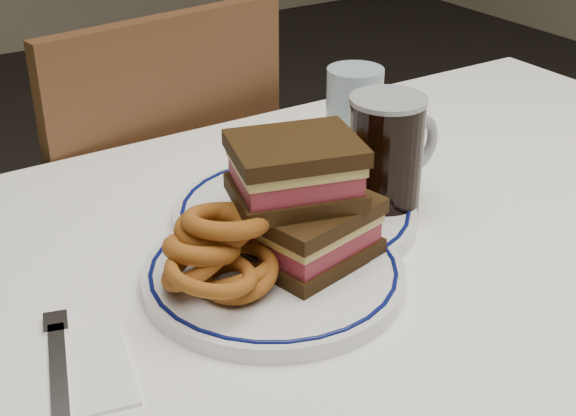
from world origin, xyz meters
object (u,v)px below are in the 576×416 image
chair_far (144,231)px  reuben_sandwich (304,201)px  beer_mug (387,156)px  far_plate (295,213)px  main_plate (273,273)px

chair_far → reuben_sandwich: (-0.05, -0.59, 0.34)m
beer_mug → far_plate: 0.13m
reuben_sandwich → far_plate: reuben_sandwich is taller
main_plate → reuben_sandwich: 0.09m
far_plate → beer_mug: bearing=-20.5°
main_plate → beer_mug: (0.20, 0.06, 0.07)m
far_plate → reuben_sandwich: bearing=-118.6°
main_plate → far_plate: 0.14m
beer_mug → main_plate: bearing=-163.1°
main_plate → far_plate: bearing=47.2°
chair_far → far_plate: size_ratio=3.12×
main_plate → beer_mug: beer_mug is taller
reuben_sandwich → beer_mug: same height
chair_far → reuben_sandwich: chair_far is taller
reuben_sandwich → beer_mug: (0.16, 0.06, -0.01)m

